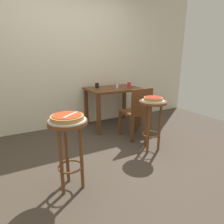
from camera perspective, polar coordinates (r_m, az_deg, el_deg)
ground_plane at (r=2.54m, az=-2.46°, el=-15.08°), size 6.00×6.00×0.00m
back_wall at (r=3.73m, az=-14.50°, el=18.49°), size 6.00×0.10×3.00m
stool_foreground at (r=1.91m, az=-12.89°, el=-8.19°), size 0.38×0.38×0.74m
serving_plate_foreground at (r=1.84m, az=-13.28°, el=-2.39°), size 0.36×0.36×0.01m
pizza_foreground at (r=1.83m, az=-13.34°, el=-1.55°), size 0.31×0.31×0.05m
stool_middle at (r=2.71m, az=12.00°, el=-0.81°), size 0.38×0.38×0.74m
serving_plate_middle at (r=2.66m, az=12.26°, el=3.38°), size 0.31×0.31×0.01m
pizza_middle at (r=2.66m, az=12.29°, el=3.97°), size 0.26×0.26×0.05m
dining_table at (r=3.66m, az=0.31°, el=5.37°), size 0.99×0.70×0.75m
cup_near_edge at (r=3.69m, az=5.16°, el=8.10°), size 0.07×0.07×0.10m
cup_far_edge at (r=3.66m, az=-4.55°, el=7.98°), size 0.07×0.07×0.09m
condiment_shaker at (r=3.59m, az=1.57°, el=7.78°), size 0.04×0.04×0.08m
wooden_chair at (r=3.14m, az=7.64°, el=0.32°), size 0.41×0.41×0.85m
pizza_server_knife at (r=1.81m, az=-12.31°, el=-0.78°), size 0.19×0.16×0.01m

